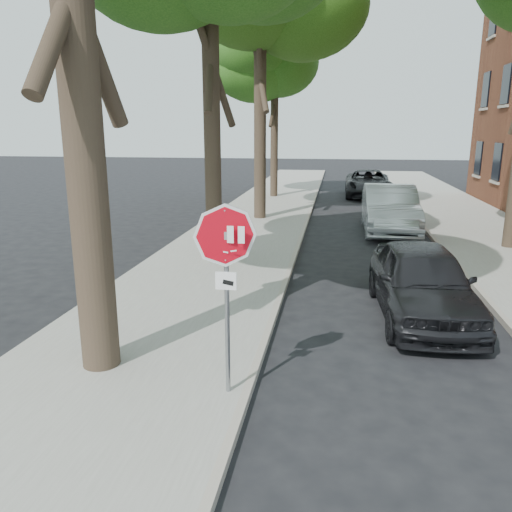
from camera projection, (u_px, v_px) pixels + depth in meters
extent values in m
plane|color=black|center=(279.00, 403.00, 6.81)|extent=(120.00, 120.00, 0.00)
cube|color=gray|center=(249.00, 228.00, 18.66)|extent=(4.00, 55.00, 0.12)
cube|color=gray|center=(489.00, 235.00, 17.35)|extent=(4.00, 55.00, 0.12)
cube|color=#9E9384|center=(304.00, 229.00, 18.34)|extent=(0.12, 55.00, 0.13)
cube|color=#9E9384|center=(428.00, 233.00, 17.67)|extent=(0.12, 55.00, 0.13)
cylinder|color=gray|center=(227.00, 302.00, 6.56)|extent=(0.06, 0.06, 2.60)
cube|color=#99999E|center=(225.00, 235.00, 6.32)|extent=(0.05, 0.06, 0.10)
cylinder|color=#99999E|center=(225.00, 235.00, 6.31)|extent=(0.76, 0.32, 0.82)
cylinder|color=white|center=(225.00, 236.00, 6.30)|extent=(0.76, 0.32, 0.82)
cylinder|color=red|center=(225.00, 236.00, 6.29)|extent=(0.68, 0.29, 0.74)
cube|color=white|center=(209.00, 234.00, 6.31)|extent=(0.08, 0.00, 0.22)
cube|color=white|center=(219.00, 234.00, 6.29)|extent=(0.08, 0.00, 0.22)
cube|color=white|center=(230.00, 235.00, 6.27)|extent=(0.08, 0.00, 0.22)
cube|color=white|center=(241.00, 235.00, 6.25)|extent=(0.08, 0.00, 0.22)
cube|color=silver|center=(217.00, 250.00, 6.35)|extent=(0.08, 0.00, 0.03)
cube|color=silver|center=(225.00, 252.00, 6.33)|extent=(0.08, 0.00, 0.03)
cube|color=silver|center=(234.00, 251.00, 6.31)|extent=(0.08, 0.00, 0.03)
cube|color=white|center=(226.00, 281.00, 6.45)|extent=(0.28, 0.02, 0.24)
cube|color=black|center=(228.00, 283.00, 6.44)|extent=(0.15, 0.00, 0.08)
cylinder|color=black|center=(75.00, 31.00, 6.52)|extent=(0.56, 0.56, 9.50)
cylinder|color=black|center=(211.00, 79.00, 12.71)|extent=(0.44, 0.44, 9.50)
cylinder|color=black|center=(260.00, 90.00, 19.32)|extent=(0.48, 0.48, 10.00)
ellipsoid|color=#1C410C|center=(260.00, 11.00, 18.63)|extent=(4.62, 4.62, 3.70)
ellipsoid|color=#1C410C|center=(242.00, 29.00, 19.67)|extent=(4.20, 4.20, 3.36)
cylinder|color=black|center=(275.00, 110.00, 26.19)|extent=(0.40, 0.40, 9.00)
ellipsoid|color=#1D5012|center=(275.00, 59.00, 25.57)|extent=(4.16, 4.16, 3.33)
ellipsoid|color=#1D5012|center=(293.00, 37.00, 24.65)|extent=(3.40, 3.40, 2.72)
ellipsoid|color=#1D5012|center=(263.00, 69.00, 26.50)|extent=(3.78, 3.78, 3.02)
ellipsoid|color=#1D5012|center=(501.00, 20.00, 14.64)|extent=(3.78, 3.78, 3.02)
imported|color=black|center=(422.00, 281.00, 9.79)|extent=(1.96, 4.38, 1.46)
imported|color=#B2B6BA|center=(390.00, 209.00, 18.04)|extent=(1.80, 5.12, 1.68)
imported|color=black|center=(368.00, 183.00, 27.65)|extent=(2.50, 5.34, 1.48)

